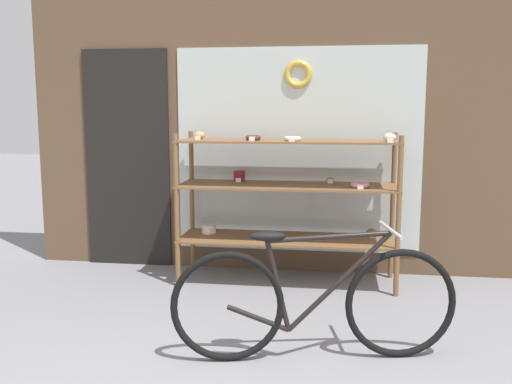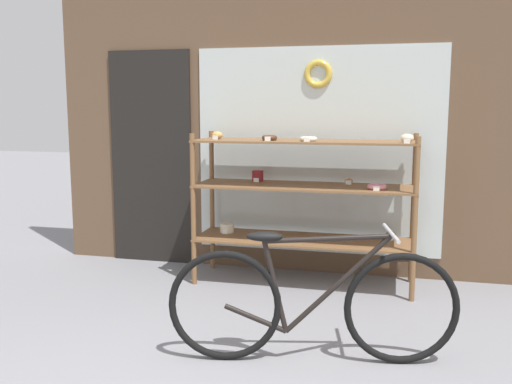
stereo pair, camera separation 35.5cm
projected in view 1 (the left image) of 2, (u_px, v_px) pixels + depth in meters
The scene contains 3 objects.
storefront_facade at pixel (272, 91), 5.31m from camera, with size 4.75×0.13×3.51m.
display_case at pixel (287, 191), 5.00m from camera, with size 1.91×0.57×1.35m.
bicycle at pixel (314, 301), 3.50m from camera, with size 1.75×0.51×0.83m.
Camera 1 is at (0.57, -2.33, 1.57)m, focal length 40.00 mm.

